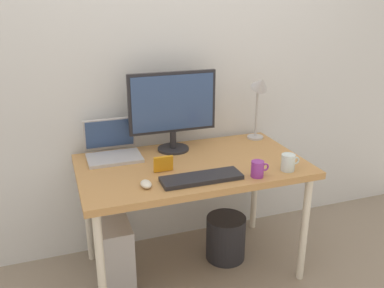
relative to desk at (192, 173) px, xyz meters
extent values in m
plane|color=gray|center=(0.00, 0.00, -0.67)|extent=(6.00, 6.00, 0.00)
cube|color=silver|center=(0.00, 0.44, 0.63)|extent=(4.40, 0.04, 2.60)
cube|color=#B7844C|center=(0.00, 0.00, 0.04)|extent=(1.32, 0.76, 0.04)
cylinder|color=silver|center=(-0.60, -0.32, -0.32)|extent=(0.04, 0.04, 0.70)
cylinder|color=silver|center=(0.60, -0.32, -0.32)|extent=(0.04, 0.04, 0.70)
cylinder|color=silver|center=(-0.60, 0.32, -0.32)|extent=(0.04, 0.04, 0.70)
cylinder|color=silver|center=(0.60, 0.32, -0.32)|extent=(0.04, 0.04, 0.70)
cylinder|color=#232328|center=(-0.04, 0.25, 0.07)|extent=(0.20, 0.20, 0.01)
cylinder|color=#232328|center=(-0.04, 0.25, 0.13)|extent=(0.04, 0.04, 0.11)
cube|color=#232328|center=(-0.04, 0.25, 0.38)|extent=(0.55, 0.03, 0.38)
cube|color=#334C7F|center=(-0.04, 0.23, 0.38)|extent=(0.52, 0.01, 0.34)
cube|color=#B2B2B7|center=(-0.42, 0.21, 0.07)|extent=(0.32, 0.22, 0.02)
cube|color=#B2B2B7|center=(-0.42, 0.34, 0.19)|extent=(0.32, 0.06, 0.21)
cube|color=#334C7F|center=(-0.42, 0.34, 0.19)|extent=(0.30, 0.05, 0.18)
cylinder|color=#B2B2B7|center=(0.56, 0.28, 0.07)|extent=(0.11, 0.11, 0.01)
cylinder|color=#B2B2B7|center=(0.56, 0.28, 0.25)|extent=(0.02, 0.02, 0.35)
cone|color=#B2B2B7|center=(0.56, 0.24, 0.45)|extent=(0.11, 0.14, 0.13)
cube|color=#232328|center=(-0.03, -0.24, 0.08)|extent=(0.44, 0.14, 0.02)
ellipsoid|color=silver|center=(-0.33, -0.22, 0.08)|extent=(0.06, 0.09, 0.03)
cylinder|color=purple|center=(0.27, -0.30, 0.11)|extent=(0.07, 0.07, 0.09)
torus|color=purple|center=(0.32, -0.30, 0.11)|extent=(0.05, 0.01, 0.05)
cylinder|color=silver|center=(0.47, -0.28, 0.11)|extent=(0.08, 0.08, 0.10)
torus|color=silver|center=(0.53, -0.28, 0.12)|extent=(0.05, 0.01, 0.05)
cube|color=orange|center=(-0.19, -0.07, 0.11)|extent=(0.11, 0.03, 0.09)
cube|color=#B2B2B7|center=(-0.48, 0.03, -0.46)|extent=(0.18, 0.36, 0.42)
cylinder|color=#232328|center=(0.25, 0.03, -0.52)|extent=(0.26, 0.26, 0.30)
camera|label=1|loc=(-0.75, -2.12, 1.00)|focal=38.57mm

